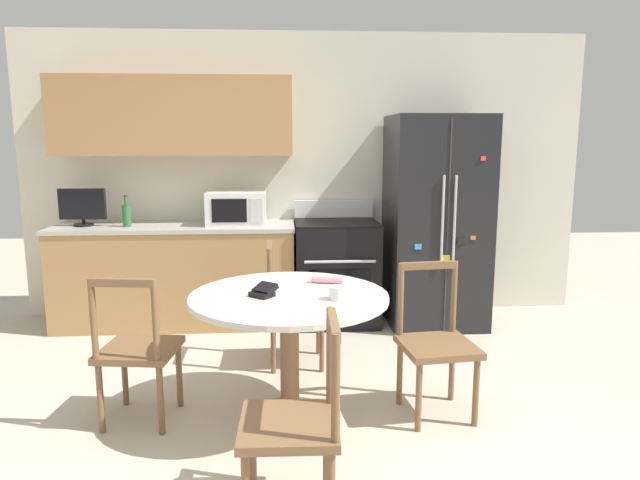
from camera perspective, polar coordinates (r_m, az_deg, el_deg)
ground_plane at (r=3.19m, az=0.52°, el=-20.82°), size 14.00×14.00×0.00m
back_wall at (r=5.33m, az=-4.81°, el=7.87°), size 5.20×0.44×2.60m
kitchen_counter at (r=5.25m, az=-14.11°, el=-3.36°), size 2.10×0.64×0.90m
refrigerator at (r=5.16m, az=11.47°, el=1.85°), size 0.83×0.79×1.85m
oven_range at (r=5.15m, az=1.63°, el=-3.11°), size 0.73×0.68×1.08m
microwave at (r=5.07m, az=-8.36°, el=3.17°), size 0.51×0.37×0.29m
countertop_tv at (r=5.32m, az=-22.66°, el=3.17°), size 0.39×0.16×0.32m
counter_bottle at (r=5.16m, az=-18.77°, el=2.41°), size 0.07×0.07×0.27m
dining_table at (r=3.31m, az=-3.09°, el=-8.13°), size 1.14×1.14×0.77m
dining_chair_left at (r=3.51m, az=-17.77°, el=-10.50°), size 0.47×0.47×0.90m
dining_chair_far at (r=4.19m, az=-2.77°, el=-6.67°), size 0.42×0.42×0.90m
dining_chair_near at (r=2.56m, az=-2.45°, el=-17.93°), size 0.43×0.43×0.90m
dining_chair_right at (r=3.52m, az=11.50°, el=-10.15°), size 0.46×0.46×0.90m
candle_glass at (r=3.15m, az=1.79°, el=-5.40°), size 0.10×0.10×0.08m
folded_napkin at (r=3.50m, az=0.73°, el=-3.92°), size 0.20×0.10×0.05m
wallet at (r=3.23m, az=-5.67°, el=-5.13°), size 0.17×0.17×0.07m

